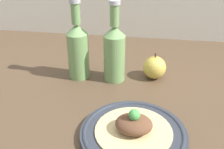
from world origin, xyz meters
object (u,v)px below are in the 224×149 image
at_px(apple, 154,67).
at_px(cider_bottle_left, 78,49).
at_px(cider_bottle_right, 114,51).
at_px(plate, 133,133).
at_px(plated_food, 134,126).

bearing_deg(apple, cider_bottle_left, -173.39).
bearing_deg(cider_bottle_right, apple, 12.49).
relative_size(cider_bottle_right, apple, 2.89).
height_order(plate, plated_food, plated_food).
bearing_deg(plate, apple, 81.57).
distance_m(plated_food, cider_bottle_right, 0.28).
distance_m(cider_bottle_left, cider_bottle_right, 0.11).
bearing_deg(plate, cider_bottle_right, 107.60).
height_order(plate, cider_bottle_left, cider_bottle_left).
bearing_deg(cider_bottle_right, cider_bottle_left, 180.00).
xyz_separation_m(plated_food, apple, (0.04, 0.29, 0.00)).
distance_m(plate, cider_bottle_right, 0.29).
distance_m(plate, apple, 0.29).
relative_size(plate, plated_food, 1.38).
relative_size(plate, cider_bottle_right, 0.98).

